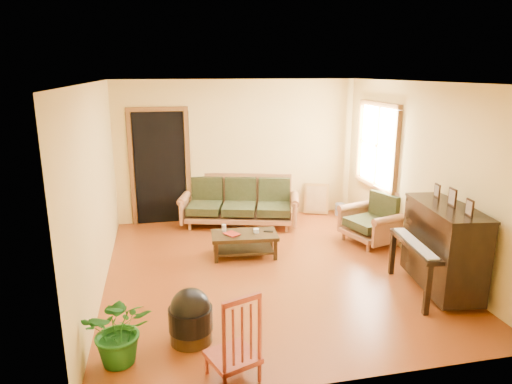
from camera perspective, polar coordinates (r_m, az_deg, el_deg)
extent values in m
plane|color=#65290D|center=(6.60, 1.71, -9.64)|extent=(5.00, 5.00, 0.00)
cube|color=black|center=(8.48, -11.90, 2.91)|extent=(1.08, 0.16, 2.05)
cube|color=white|center=(8.11, 14.94, 5.60)|extent=(0.12, 1.36, 1.46)
cube|color=brown|center=(8.26, -2.10, -1.25)|extent=(2.24, 1.40, 0.89)
cube|color=black|center=(6.99, -1.45, -6.59)|extent=(1.03, 0.62, 0.36)
cube|color=brown|center=(7.65, 14.15, -3.12)|extent=(1.04, 1.06, 0.86)
cube|color=black|center=(6.22, 22.34, -6.67)|extent=(0.93, 1.39, 1.14)
cylinder|color=black|center=(4.96, -8.15, -15.80)|extent=(0.47, 0.47, 0.44)
cube|color=maroon|center=(4.30, -2.99, -17.40)|extent=(0.55, 0.57, 0.89)
cube|color=#B1823B|center=(9.02, 7.55, -0.81)|extent=(0.48, 0.28, 0.64)
cylinder|color=#334E99|center=(9.09, 10.44, -2.14)|extent=(0.21, 0.21, 0.23)
imported|color=#1C5E1A|center=(4.72, -16.62, -16.11)|extent=(0.68, 0.60, 0.71)
imported|color=maroon|center=(6.82, -3.61, -5.44)|extent=(0.26, 0.29, 0.02)
cylinder|color=silver|center=(7.00, -4.02, -4.52)|extent=(0.07, 0.07, 0.12)
cylinder|color=silver|center=(6.95, 0.02, -4.86)|extent=(0.09, 0.09, 0.06)
cube|color=black|center=(6.99, 1.57, -4.94)|extent=(0.15, 0.09, 0.01)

